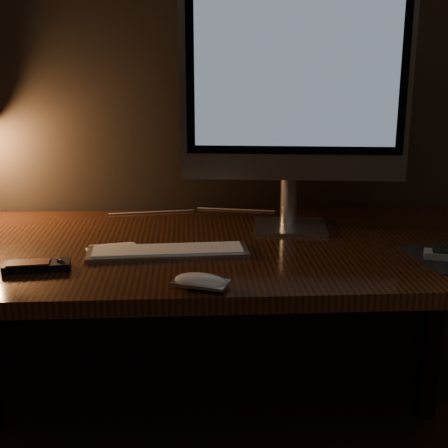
{
  "coord_description": "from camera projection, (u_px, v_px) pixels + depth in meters",
  "views": [
    {
      "loc": [
        -0.07,
        0.28,
        1.24
      ],
      "look_at": [
        0.02,
        1.73,
        0.84
      ],
      "focal_mm": 50.0,
      "sensor_mm": 36.0,
      "label": 1
    }
  ],
  "objects": [
    {
      "name": "papers",
      "position": [
        114.0,
        250.0,
        1.59
      ],
      "size": [
        0.15,
        0.12,
        0.01
      ],
      "primitive_type": "cube",
      "rotation": [
        0.0,
        0.0,
        0.32
      ],
      "color": "white",
      "rests_on": "desk"
    },
    {
      "name": "media_remote",
      "position": [
        37.0,
        266.0,
        1.45
      ],
      "size": [
        0.16,
        0.07,
        0.03
      ],
      "rotation": [
        0.0,
        0.0,
        0.11
      ],
      "color": "black",
      "rests_on": "desk"
    },
    {
      "name": "cable",
      "position": [
        194.0,
        212.0,
        1.97
      ],
      "size": [
        0.52,
        0.05,
        0.0
      ],
      "primitive_type": "cylinder",
      "rotation": [
        0.0,
        1.57,
        -0.08
      ],
      "color": "white",
      "rests_on": "desk"
    },
    {
      "name": "desk",
      "position": [
        214.0,
        280.0,
        1.76
      ],
      "size": [
        1.6,
        0.75,
        0.75
      ],
      "color": "#391C0D",
      "rests_on": "ground"
    },
    {
      "name": "monitor",
      "position": [
        294.0,
        91.0,
        1.69
      ],
      "size": [
        0.63,
        0.2,
        0.66
      ],
      "rotation": [
        0.0,
        0.0,
        -0.12
      ],
      "color": "silver",
      "rests_on": "desk"
    },
    {
      "name": "mouse",
      "position": [
        201.0,
        283.0,
        1.34
      ],
      "size": [
        0.13,
        0.1,
        0.02
      ],
      "primitive_type": "ellipsoid",
      "rotation": [
        0.0,
        0.0,
        -0.38
      ],
      "color": "white",
      "rests_on": "desk"
    },
    {
      "name": "keyboard",
      "position": [
        168.0,
        251.0,
        1.57
      ],
      "size": [
        0.41,
        0.13,
        0.01
      ],
      "primitive_type": "cube",
      "rotation": [
        0.0,
        0.0,
        0.04
      ],
      "color": "silver",
      "rests_on": "desk"
    }
  ]
}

